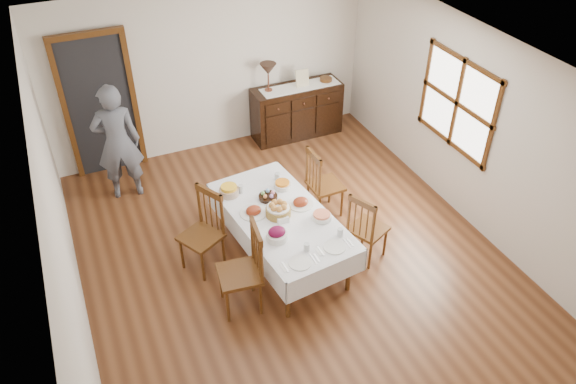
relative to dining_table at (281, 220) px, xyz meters
name	(u,v)px	position (x,y,z in m)	size (l,w,h in m)	color
ground	(291,256)	(0.12, -0.03, -0.62)	(6.00, 6.00, 0.00)	brown
room_shell	(265,131)	(-0.02, 0.39, 1.03)	(5.02, 6.02, 2.65)	silver
dining_table	(281,220)	(0.00, 0.00, 0.00)	(1.26, 2.14, 0.70)	white
chair_left_near	(244,269)	(-0.67, -0.55, -0.06)	(0.51, 0.51, 1.11)	#4C2A10
chair_left_far	(204,230)	(-0.88, 0.28, -0.08)	(0.60, 0.60, 1.06)	#4C2A10
chair_right_near	(366,227)	(0.94, -0.41, -0.12)	(0.54, 0.54, 0.98)	#4C2A10
chair_right_far	(322,183)	(0.86, 0.60, -0.10)	(0.43, 0.43, 1.02)	#4C2A10
sideboard	(297,111)	(1.43, 2.69, -0.17)	(1.48, 0.54, 0.89)	black
person	(117,139)	(-1.51, 2.15, 0.31)	(0.58, 0.37, 1.84)	#50525C
bread_basket	(278,210)	(-0.03, 0.00, 0.17)	(0.30, 0.30, 0.18)	olive
egg_basket	(268,196)	(-0.02, 0.35, 0.12)	(0.23, 0.23, 0.10)	black
ham_platter_a	(254,211)	(-0.29, 0.15, 0.11)	(0.34, 0.34, 0.11)	silver
ham_platter_b	(301,203)	(0.29, 0.08, 0.12)	(0.31, 0.31, 0.11)	silver
beet_bowl	(277,234)	(-0.22, -0.39, 0.16)	(0.24, 0.24, 0.16)	silver
carrot_bowl	(282,185)	(0.23, 0.49, 0.13)	(0.22, 0.22, 0.09)	silver
pineapple_bowl	(229,191)	(-0.43, 0.62, 0.15)	(0.24, 0.24, 0.13)	tan
casserole_dish	(322,216)	(0.41, -0.27, 0.12)	(0.23, 0.23, 0.08)	silver
butter_dish	(282,219)	(-0.04, -0.13, 0.12)	(0.15, 0.11, 0.07)	silver
setting_left	(302,258)	(-0.10, -0.80, 0.11)	(0.43, 0.31, 0.10)	silver
setting_right	(336,242)	(0.36, -0.72, 0.11)	(0.43, 0.31, 0.10)	silver
glass_far_a	(241,189)	(-0.29, 0.60, 0.14)	(0.06, 0.06, 0.11)	silver
glass_far_b	(277,176)	(0.24, 0.67, 0.14)	(0.07, 0.07, 0.10)	silver
runner	(300,87)	(1.48, 2.65, 0.28)	(1.30, 0.35, 0.01)	white
table_lamp	(268,70)	(0.96, 2.73, 0.63)	(0.26, 0.26, 0.46)	brown
picture_frame	(302,78)	(1.51, 2.66, 0.41)	(0.22, 0.08, 0.28)	beige
deco_bowl	(326,80)	(1.95, 2.67, 0.30)	(0.20, 0.20, 0.06)	#4C2A10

